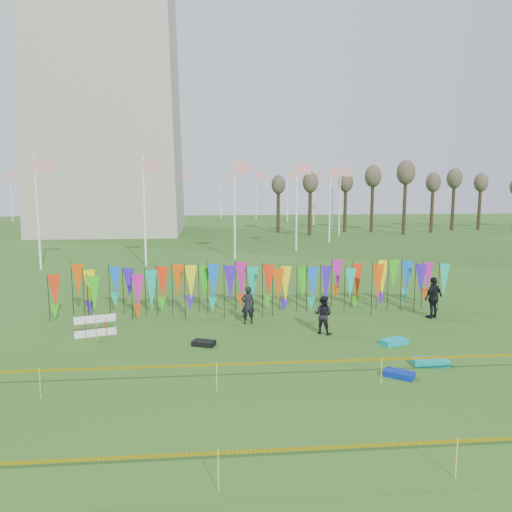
{
  "coord_description": "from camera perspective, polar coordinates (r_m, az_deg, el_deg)",
  "views": [
    {
      "loc": [
        -1.97,
        -16.21,
        6.1
      ],
      "look_at": [
        0.08,
        6.0,
        2.83
      ],
      "focal_mm": 35.0,
      "sensor_mm": 36.0,
      "label": 1
    }
  ],
  "objects": [
    {
      "name": "banner_row",
      "position": [
        23.31,
        0.37,
        -3.21
      ],
      "size": [
        18.64,
        0.64,
        2.31
      ],
      "color": "black",
      "rests_on": "ground"
    },
    {
      "name": "person_left",
      "position": [
        21.86,
        -0.93,
        -5.62
      ],
      "size": [
        0.67,
        0.53,
        1.66
      ],
      "primitive_type": "imported",
      "rotation": [
        0.0,
        0.0,
        3.29
      ],
      "color": "black",
      "rests_on": "ground"
    },
    {
      "name": "flagpole_ring",
      "position": [
        65.36,
        -15.97,
        6.17
      ],
      "size": [
        57.4,
        56.16,
        8.0
      ],
      "color": "white",
      "rests_on": "ground"
    },
    {
      "name": "kite_bag_teal",
      "position": [
        18.2,
        19.32,
        -11.36
      ],
      "size": [
        1.23,
        0.71,
        0.22
      ],
      "primitive_type": "cube",
      "rotation": [
        0.0,
        0.0,
        -0.13
      ],
      "color": "#0CA1AA",
      "rests_on": "ground"
    },
    {
      "name": "kite_bag_turquoise",
      "position": [
        20.02,
        15.5,
        -9.41
      ],
      "size": [
        1.14,
        0.84,
        0.21
      ],
      "primitive_type": "cube",
      "rotation": [
        0.0,
        0.0,
        0.36
      ],
      "color": "#0CAAC1",
      "rests_on": "ground"
    },
    {
      "name": "kite_bag_blue",
      "position": [
        16.87,
        16.03,
        -12.85
      ],
      "size": [
        1.02,
        0.93,
        0.19
      ],
      "primitive_type": "cube",
      "rotation": [
        0.0,
        0.0,
        -0.65
      ],
      "color": "#0A29A7",
      "rests_on": "ground"
    },
    {
      "name": "person_mid",
      "position": [
        20.61,
        7.68,
        -6.66
      ],
      "size": [
        0.91,
        0.81,
        1.59
      ],
      "primitive_type": "imported",
      "rotation": [
        0.0,
        0.0,
        2.58
      ],
      "color": "black",
      "rests_on": "ground"
    },
    {
      "name": "caution_tape_near",
      "position": [
        15.12,
        1.75,
        -12.27
      ],
      "size": [
        26.0,
        0.02,
        0.9
      ],
      "color": "#DEC404",
      "rests_on": "ground"
    },
    {
      "name": "tree_line",
      "position": [
        69.14,
        24.38,
        7.65
      ],
      "size": [
        53.92,
        1.92,
        7.84
      ],
      "color": "#352A1A",
      "rests_on": "ground"
    },
    {
      "name": "caution_tape_far",
      "position": [
        10.77,
        5.13,
        -21.3
      ],
      "size": [
        26.0,
        0.02,
        0.9
      ],
      "color": "#DEC404",
      "rests_on": "ground"
    },
    {
      "name": "person_right",
      "position": [
        24.09,
        19.61,
        -4.5
      ],
      "size": [
        1.28,
        1.08,
        1.9
      ],
      "primitive_type": "imported",
      "rotation": [
        0.0,
        0.0,
        3.63
      ],
      "color": "black",
      "rests_on": "ground"
    },
    {
      "name": "ground",
      "position": [
        17.43,
        1.59,
        -12.15
      ],
      "size": [
        160.0,
        160.0,
        0.0
      ],
      "primitive_type": "plane",
      "color": "#285317",
      "rests_on": "ground"
    },
    {
      "name": "box_kite",
      "position": [
        21.06,
        -17.88,
        -7.63
      ],
      "size": [
        0.82,
        0.82,
        0.91
      ],
      "rotation": [
        0.0,
        0.0,
        0.3
      ],
      "color": "red",
      "rests_on": "ground"
    },
    {
      "name": "kite_bag_black",
      "position": [
        19.26,
        -5.98,
        -9.87
      ],
      "size": [
        0.95,
        0.75,
        0.19
      ],
      "primitive_type": "cube",
      "rotation": [
        0.0,
        0.0,
        -0.38
      ],
      "color": "black",
      "rests_on": "ground"
    }
  ]
}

